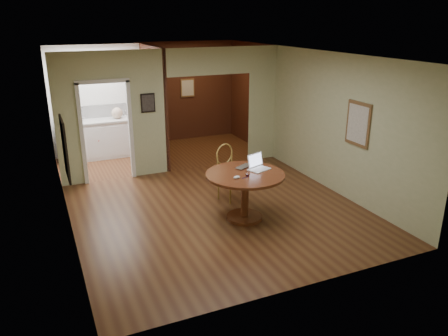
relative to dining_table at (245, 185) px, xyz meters
name	(u,v)px	position (x,y,z in m)	size (l,w,h in m)	color
floor	(221,213)	(-0.29, 0.38, -0.62)	(5.00, 5.00, 0.00)	#4B2715
room_shell	(148,111)	(-0.76, 3.47, 0.67)	(5.20, 7.50, 5.00)	white
dining_table	(245,185)	(0.00, 0.00, 0.00)	(1.34, 1.34, 0.83)	maroon
chair	(228,169)	(0.11, 0.94, -0.02)	(0.58, 0.58, 1.07)	#A5833A
open_laptop	(257,165)	(0.30, 0.13, 0.28)	(0.42, 0.42, 0.25)	white
closed_laptop	(246,167)	(0.13, 0.24, 0.23)	(0.35, 0.22, 0.03)	silver
mouse	(237,177)	(-0.24, -0.17, 0.24)	(0.12, 0.07, 0.05)	white
wine_glass	(248,174)	(-0.02, -0.13, 0.26)	(0.08, 0.08, 0.09)	white
pen	(245,178)	(-0.10, -0.19, 0.22)	(0.01, 0.01, 0.12)	#0C0B52
kitchen_cabinet	(103,138)	(-1.64, 4.58, -0.15)	(2.06, 0.60, 0.94)	white
grocery_bag	(117,113)	(-1.25, 4.58, 0.46)	(0.28, 0.24, 0.28)	tan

